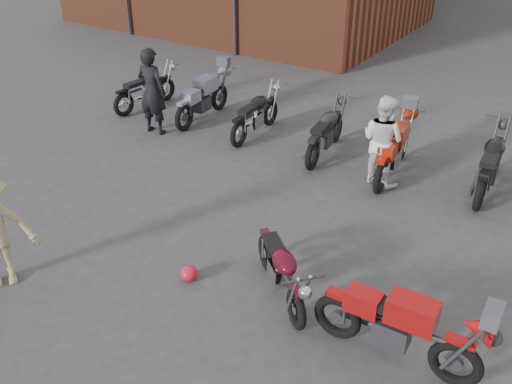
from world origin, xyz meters
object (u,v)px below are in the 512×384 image
Objects in this scene: vintage_motorcycle at (282,267)px; helmet at (189,273)px; row_bike_5 at (491,160)px; person_light at (382,140)px; row_bike_2 at (256,112)px; row_bike_3 at (326,129)px; person_dark at (152,91)px; sportbike at (400,323)px; row_bike_0 at (146,87)px; row_bike_4 at (394,147)px; row_bike_1 at (203,96)px.

helmet is at bearing -122.15° from vintage_motorcycle.
row_bike_5 reaches higher than vintage_motorcycle.
person_light is 0.91× the size of row_bike_2.
row_bike_3 is 0.92× the size of row_bike_5.
person_light is at bearing 109.11° from row_bike_5.
person_dark is at bearing 98.64° from row_bike_3.
sportbike is at bearing 148.75° from person_dark.
vintage_motorcycle is 3.93m from person_light.
row_bike_4 is at bearing -84.41° from row_bike_0.
person_light is 1.51m from row_bike_3.
row_bike_0 reaches higher than vintage_motorcycle.
row_bike_4 is at bearing -95.41° from row_bike_2.
person_dark is at bearing -124.68° from row_bike_0.
row_bike_4 is 0.96× the size of row_bike_5.
row_bike_5 is (6.50, 0.21, 0.03)m from row_bike_1.
person_dark is 5.36m from row_bike_4.
row_bike_0 is at bearing -173.42° from vintage_motorcycle.
person_dark is 1.12× the size of person_light.
sportbike is at bearing -163.88° from row_bike_4.
row_bike_4 is (6.43, -0.01, 0.05)m from row_bike_0.
row_bike_5 is at bearing 90.25° from sportbike.
person_dark is at bearing -171.72° from vintage_motorcycle.
row_bike_1 is (-3.58, 4.93, 0.47)m from helmet.
person_dark is (-7.12, 3.55, 0.38)m from sportbike.
row_bike_2 reaches higher than vintage_motorcycle.
person_dark is 0.99× the size of row_bike_3.
row_bike_2 is (-5.13, 4.68, -0.04)m from sportbike.
row_bike_1 is at bearing 80.55° from row_bike_3.
row_bike_3 is at bearing -94.12° from row_bike_2.
row_bike_0 is (-6.52, 4.31, 0.03)m from vintage_motorcycle.
row_bike_4 reaches higher than sportbike.
row_bike_5 reaches higher than sportbike.
person_light is 0.84× the size of row_bike_4.
row_bike_2 is (-3.15, 0.52, -0.32)m from person_light.
row_bike_3 is at bearing -4.29° from person_light.
row_bike_4 is at bearing -174.06° from person_dark.
person_light reaches higher than sportbike.
helmet is 4.90m from row_bike_4.
row_bike_3 is (3.75, 1.09, -0.40)m from person_dark.
row_bike_1 is 6.50m from row_bike_5.
row_bike_0 is 0.91× the size of row_bike_4.
sportbike is at bearing 177.20° from row_bike_5.
row_bike_4 is (1.50, -0.10, 0.03)m from row_bike_3.
vintage_motorcycle is at bearing -145.98° from row_bike_2.
person_light is (-1.98, 4.16, 0.27)m from sportbike.
person_light is 0.85× the size of row_bike_1.
person_dark is at bearing 151.82° from sportbike.
row_bike_3 is (-1.60, 4.40, 0.05)m from vintage_motorcycle.
helmet is 0.13× the size of row_bike_1.
row_bike_3 is (-0.28, 4.82, 0.45)m from helmet.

